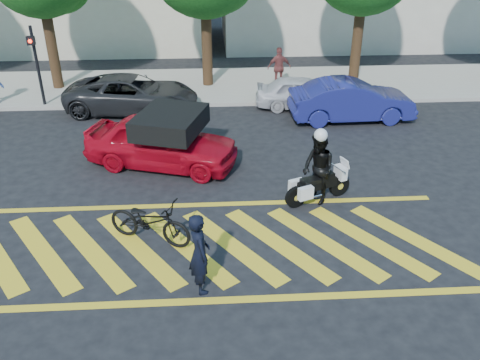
{
  "coord_description": "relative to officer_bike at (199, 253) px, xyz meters",
  "views": [
    {
      "loc": [
        0.1,
        -9.84,
        7.06
      ],
      "look_at": [
        0.77,
        1.3,
        1.05
      ],
      "focal_mm": 38.0,
      "sensor_mm": 36.0,
      "label": 1
    }
  ],
  "objects": [
    {
      "name": "parked_right",
      "position": [
        5.52,
        9.3,
        -0.16
      ],
      "size": [
        4.62,
        1.75,
        1.5
      ],
      "primitive_type": "imported",
      "rotation": [
        0.0,
        0.0,
        1.61
      ],
      "color": "navy",
      "rests_on": "ground"
    },
    {
      "name": "parked_mid_left",
      "position": [
        -2.71,
        10.7,
        -0.21
      ],
      "size": [
        5.26,
        2.84,
        1.4
      ],
      "primitive_type": "imported",
      "rotation": [
        0.0,
        0.0,
        1.47
      ],
      "color": "black",
      "rests_on": "ground"
    },
    {
      "name": "ground",
      "position": [
        0.22,
        1.5,
        -0.91
      ],
      "size": [
        90.0,
        90.0,
        0.0
      ],
      "primitive_type": "plane",
      "color": "black",
      "rests_on": "ground"
    },
    {
      "name": "pedestrian_right",
      "position": [
        3.28,
        12.89,
        0.1
      ],
      "size": [
        1.03,
        0.48,
        1.72
      ],
      "primitive_type": "imported",
      "rotation": [
        0.0,
        0.0,
        3.2
      ],
      "color": "brown",
      "rests_on": "sidewalk"
    },
    {
      "name": "officer_moto",
      "position": [
        3.09,
        3.43,
        0.07
      ],
      "size": [
        1.05,
        1.16,
        1.95
      ],
      "primitive_type": "imported",
      "rotation": [
        0.0,
        0.0,
        -1.17
      ],
      "color": "black",
      "rests_on": "ground"
    },
    {
      "name": "sidewalk",
      "position": [
        0.22,
        13.5,
        -0.83
      ],
      "size": [
        60.0,
        5.0,
        0.15
      ],
      "primitive_type": "cube",
      "color": "#9E998E",
      "rests_on": "ground"
    },
    {
      "name": "bicycle",
      "position": [
        -1.2,
        1.81,
        -0.35
      ],
      "size": [
        2.24,
        1.54,
        1.11
      ],
      "primitive_type": "imported",
      "rotation": [
        0.0,
        0.0,
        1.15
      ],
      "color": "black",
      "rests_on": "ground"
    },
    {
      "name": "police_motorcycle",
      "position": [
        3.11,
        3.41,
        -0.43
      ],
      "size": [
        1.89,
        1.08,
        0.88
      ],
      "rotation": [
        0.0,
        0.0,
        0.4
      ],
      "color": "black",
      "rests_on": "ground"
    },
    {
      "name": "red_convertible",
      "position": [
        -1.21,
        5.87,
        -0.12
      ],
      "size": [
        4.96,
        3.15,
        1.57
      ],
      "primitive_type": "imported",
      "rotation": [
        0.0,
        0.0,
        1.27
      ],
      "color": "#B10819",
      "rests_on": "ground"
    },
    {
      "name": "officer_bike",
      "position": [
        0.0,
        0.0,
        0.0
      ],
      "size": [
        0.6,
        0.76,
        1.81
      ],
      "primitive_type": "imported",
      "rotation": [
        0.0,
        0.0,
        1.85
      ],
      "color": "black",
      "rests_on": "ground"
    },
    {
      "name": "crosswalk",
      "position": [
        0.18,
        1.5,
        -0.9
      ],
      "size": [
        12.33,
        4.0,
        0.01
      ],
      "color": "gold",
      "rests_on": "ground"
    },
    {
      "name": "signal_pole",
      "position": [
        -6.28,
        11.23,
        1.01
      ],
      "size": [
        0.28,
        0.43,
        3.2
      ],
      "color": "black",
      "rests_on": "ground"
    },
    {
      "name": "parked_mid_right",
      "position": [
        3.93,
        10.7,
        -0.28
      ],
      "size": [
        3.8,
        1.82,
        1.25
      ],
      "primitive_type": "imported",
      "rotation": [
        0.0,
        0.0,
        1.48
      ],
      "color": "silver",
      "rests_on": "ground"
    }
  ]
}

